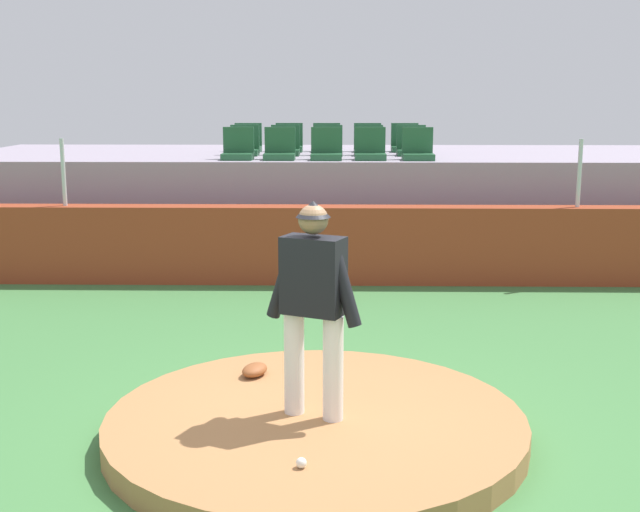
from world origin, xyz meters
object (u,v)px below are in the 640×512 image
(stadium_chair_2, at_px, (326,150))
(stadium_chair_14, at_px, (405,143))
(stadium_chair_7, at_px, (328,146))
(stadium_chair_4, at_px, (418,150))
(stadium_chair_11, at_px, (289,143))
(stadium_chair_6, at_px, (285,146))
(stadium_chair_5, at_px, (244,146))
(stadium_chair_3, at_px, (370,150))
(stadium_chair_10, at_px, (248,143))
(stadium_chair_8, at_px, (369,146))
(stadium_chair_1, at_px, (280,149))
(stadium_chair_9, at_px, (411,146))
(stadium_chair_13, at_px, (368,143))
(fielding_glove, at_px, (255,370))
(stadium_chair_12, at_px, (327,143))
(stadium_chair_0, at_px, (238,149))
(baseball, at_px, (301,463))
(pitcher, at_px, (313,294))

(stadium_chair_2, relative_size, stadium_chair_14, 1.00)
(stadium_chair_2, xyz_separation_m, stadium_chair_7, (0.02, 0.90, 0.00))
(stadium_chair_4, xyz_separation_m, stadium_chair_11, (-2.11, 1.83, 0.00))
(stadium_chair_6, xyz_separation_m, stadium_chair_7, (0.72, -0.04, 0.00))
(stadium_chair_5, xyz_separation_m, stadium_chair_11, (0.70, 0.92, 0.00))
(stadium_chair_3, distance_m, stadium_chair_10, 2.76)
(stadium_chair_8, bearing_deg, stadium_chair_1, 32.87)
(stadium_chair_11, bearing_deg, stadium_chair_14, -180.00)
(stadium_chair_6, relative_size, stadium_chair_9, 1.00)
(stadium_chair_3, xyz_separation_m, stadium_chair_7, (-0.67, 0.86, 0.00))
(stadium_chair_8, height_order, stadium_chair_13, same)
(fielding_glove, height_order, stadium_chair_9, stadium_chair_9)
(stadium_chair_1, distance_m, stadium_chair_11, 1.82)
(stadium_chair_6, relative_size, stadium_chair_12, 1.00)
(stadium_chair_4, bearing_deg, stadium_chair_0, -0.50)
(fielding_glove, xyz_separation_m, stadium_chair_5, (-0.81, 6.76, 1.58))
(stadium_chair_9, relative_size, stadium_chair_14, 1.00)
(baseball, relative_size, stadium_chair_13, 0.15)
(stadium_chair_10, bearing_deg, stadium_chair_13, -179.45)
(pitcher, relative_size, stadium_chair_7, 3.41)
(stadium_chair_9, xyz_separation_m, stadium_chair_12, (-1.42, 0.89, 0.00))
(stadium_chair_2, distance_m, stadium_chair_11, 1.97)
(stadium_chair_7, xyz_separation_m, stadium_chair_10, (-1.43, 0.92, 0.00))
(baseball, xyz_separation_m, stadium_chair_12, (0.06, 9.50, 1.60))
(stadium_chair_7, height_order, stadium_chair_11, same)
(stadium_chair_6, bearing_deg, stadium_chair_3, 146.82)
(stadium_chair_4, bearing_deg, stadium_chair_5, -18.15)
(pitcher, distance_m, stadium_chair_5, 7.82)
(stadium_chair_1, height_order, stadium_chair_6, same)
(stadium_chair_13, distance_m, stadium_chair_14, 0.66)
(pitcher, height_order, stadium_chair_6, stadium_chair_6)
(stadium_chair_3, bearing_deg, stadium_chair_5, -23.42)
(stadium_chair_8, distance_m, stadium_chair_14, 1.13)
(stadium_chair_0, bearing_deg, stadium_chair_12, -127.21)
(stadium_chair_6, relative_size, stadium_chair_10, 1.00)
(baseball, relative_size, stadium_chair_10, 0.15)
(pitcher, height_order, stadium_chair_0, stadium_chair_0)
(stadium_chair_9, bearing_deg, pitcher, 79.49)
(stadium_chair_0, relative_size, stadium_chair_4, 1.00)
(stadium_chair_9, relative_size, stadium_chair_12, 1.00)
(stadium_chair_0, xyz_separation_m, stadium_chair_1, (0.65, -0.01, 0.00))
(stadium_chair_7, bearing_deg, stadium_chair_5, -1.32)
(pitcher, xyz_separation_m, fielding_glove, (-0.55, 0.92, -0.93))
(stadium_chair_2, xyz_separation_m, stadium_chair_8, (0.70, 0.94, 0.00))
(stadium_chair_1, relative_size, stadium_chair_8, 1.00)
(fielding_glove, xyz_separation_m, stadium_chair_14, (1.95, 7.67, 1.58))
(stadium_chair_2, xyz_separation_m, stadium_chair_11, (-0.69, 1.84, 0.00))
(pitcher, xyz_separation_m, stadium_chair_0, (-1.36, 6.78, 0.65))
(stadium_chair_9, distance_m, stadium_chair_14, 0.90)
(stadium_chair_10, bearing_deg, stadium_chair_9, 162.82)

